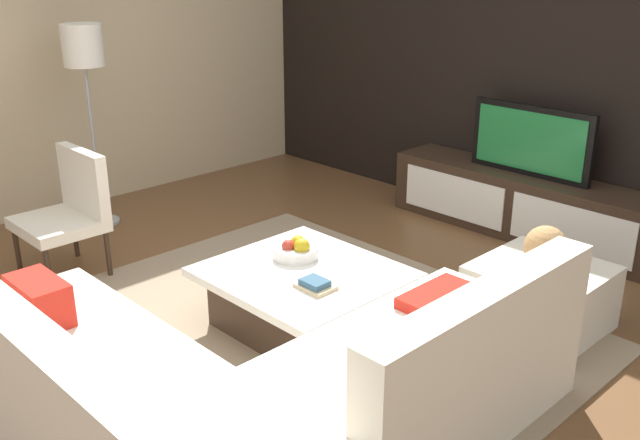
{
  "coord_description": "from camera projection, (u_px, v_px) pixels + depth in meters",
  "views": [
    {
      "loc": [
        2.72,
        -2.5,
        2.15
      ],
      "look_at": [
        -0.31,
        0.44,
        0.55
      ],
      "focal_mm": 40.24,
      "sensor_mm": 36.0,
      "label": 1
    }
  ],
  "objects": [
    {
      "name": "fruit_bowl",
      "position": [
        296.0,
        250.0,
        4.38
      ],
      "size": [
        0.28,
        0.28,
        0.14
      ],
      "color": "silver",
      "rests_on": "coffee_table"
    },
    {
      "name": "area_rug",
      "position": [
        292.0,
        333.0,
        4.28
      ],
      "size": [
        3.12,
        2.69,
        0.01
      ],
      "primitive_type": "cube",
      "color": "gray",
      "rests_on": "ground"
    },
    {
      "name": "television",
      "position": [
        531.0,
        141.0,
        5.5
      ],
      "size": [
        1.01,
        0.06,
        0.54
      ],
      "color": "black",
      "rests_on": "media_console"
    },
    {
      "name": "ottoman",
      "position": [
        540.0,
        297.0,
        4.29
      ],
      "size": [
        0.7,
        0.7,
        0.4
      ],
      "primitive_type": "cube",
      "color": "silver",
      "rests_on": "ground"
    },
    {
      "name": "accent_chair_near",
      "position": [
        70.0,
        206.0,
        4.95
      ],
      "size": [
        0.57,
        0.51,
        0.87
      ],
      "rotation": [
        0.0,
        0.0,
        0.18
      ],
      "color": "#332319",
      "rests_on": "ground"
    },
    {
      "name": "side_wall_left",
      "position": [
        59.0,
        45.0,
        6.0
      ],
      "size": [
        0.12,
        5.2,
        2.8
      ],
      "primitive_type": "cube",
      "color": "#C6B28E",
      "rests_on": "ground"
    },
    {
      "name": "book_stack",
      "position": [
        315.0,
        285.0,
        3.98
      ],
      "size": [
        0.21,
        0.16,
        0.06
      ],
      "color": "#CCB78C",
      "rests_on": "coffee_table"
    },
    {
      "name": "sectional_couch",
      "position": [
        240.0,
        393.0,
        3.21
      ],
      "size": [
        2.32,
        2.37,
        0.82
      ],
      "color": "silver",
      "rests_on": "ground"
    },
    {
      "name": "coffee_table",
      "position": [
        304.0,
        298.0,
        4.28
      ],
      "size": [
        1.07,
        0.99,
        0.38
      ],
      "color": "#332319",
      "rests_on": "ground"
    },
    {
      "name": "ground_plane",
      "position": [
        303.0,
        340.0,
        4.21
      ],
      "size": [
        14.0,
        14.0,
        0.0
      ],
      "primitive_type": "plane",
      "color": "brown"
    },
    {
      "name": "floor_lamp",
      "position": [
        84.0,
        59.0,
        5.53
      ],
      "size": [
        0.31,
        0.31,
        1.62
      ],
      "color": "#A5A5AA",
      "rests_on": "ground"
    },
    {
      "name": "media_console",
      "position": [
        524.0,
        205.0,
        5.69
      ],
      "size": [
        2.26,
        0.48,
        0.5
      ],
      "color": "#332319",
      "rests_on": "ground"
    },
    {
      "name": "decorative_ball",
      "position": [
        546.0,
        247.0,
        4.17
      ],
      "size": [
        0.25,
        0.25,
        0.25
      ],
      "primitive_type": "sphere",
      "color": "#AD8451",
      "rests_on": "ottoman"
    },
    {
      "name": "feature_wall_back",
      "position": [
        560.0,
        54.0,
        5.48
      ],
      "size": [
        6.4,
        0.12,
        2.8
      ],
      "primitive_type": "cube",
      "color": "black",
      "rests_on": "ground"
    }
  ]
}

